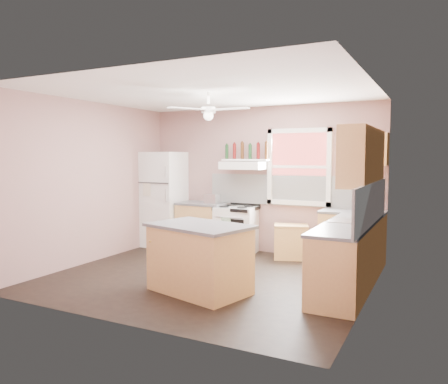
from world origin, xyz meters
The scene contains 32 objects.
floor centered at (0.00, 0.00, 0.00)m, with size 4.50×4.50×0.00m, color black.
ceiling centered at (0.00, 0.00, 2.70)m, with size 4.50×4.50×0.00m, color white.
wall_back centered at (0.00, 2.02, 1.35)m, with size 4.50×0.05×2.70m, color #926B66.
wall_right centered at (2.27, 0.00, 1.35)m, with size 0.05×4.00×2.70m, color #926B66.
wall_left centered at (-2.27, 0.00, 1.35)m, with size 0.05×4.00×2.70m, color #926B66.
backsplash_back centered at (0.45, 1.99, 1.18)m, with size 2.90×0.03×0.55m, color white.
backsplash_right centered at (2.23, 0.30, 1.18)m, with size 0.03×2.60×0.55m, color white.
window_view centered at (0.75, 1.98, 1.60)m, with size 1.00×0.02×1.20m, color maroon.
window_frame centered at (0.75, 1.96, 1.60)m, with size 1.16×0.07×1.36m, color white.
refrigerator centered at (-1.95, 1.66, 0.93)m, with size 0.79×0.77×1.87m, color white.
base_cabinet_left centered at (-1.06, 1.70, 0.43)m, with size 0.90×0.60×0.86m, color tan.
counter_left centered at (-1.06, 1.70, 0.88)m, with size 0.92×0.62×0.04m, color #505053.
toaster centered at (-0.81, 1.61, 0.99)m, with size 0.28×0.16×0.18m, color silver.
stove centered at (-0.34, 1.69, 0.43)m, with size 0.71×0.64×0.86m, color white.
range_hood centered at (-0.23, 1.75, 1.62)m, with size 0.78×0.50×0.14m, color white.
bottle_shelf centered at (-0.23, 1.87, 1.72)m, with size 0.90×0.26×0.03m, color white.
cart centered at (0.71, 1.69, 0.29)m, with size 0.58×0.39×0.58m, color tan.
base_cabinet_corner centered at (1.75, 1.70, 0.43)m, with size 1.00×0.60×0.86m, color tan.
base_cabinet_right centered at (1.95, 0.30, 0.43)m, with size 0.60×2.20×0.86m, color tan.
counter_corner centered at (1.75, 1.70, 0.88)m, with size 1.02×0.62×0.04m, color #505053.
counter_right centered at (1.94, 0.30, 0.88)m, with size 0.62×2.22×0.04m, color #505053.
sink centered at (1.94, 0.50, 0.90)m, with size 0.55×0.45×0.03m, color silver.
faucet centered at (2.10, 0.50, 0.97)m, with size 0.03×0.03×0.14m, color silver.
upper_cabinet_right centered at (2.08, 0.50, 1.78)m, with size 0.33×1.80×0.76m, color tan.
upper_cabinet_corner centered at (1.95, 1.83, 1.90)m, with size 0.60×0.33×0.52m, color tan.
paper_towel centered at (2.07, 1.86, 1.25)m, with size 0.12×0.12×0.26m, color white.
island centered at (0.22, -0.66, 0.43)m, with size 1.24×0.78×0.86m, color tan.
island_top centered at (0.22, -0.66, 0.88)m, with size 1.31×0.85×0.04m, color #505053.
ceiling_fan_hub centered at (0.00, 0.00, 2.45)m, with size 0.20×0.20×0.08m, color white.
soap_bottle centered at (2.13, 0.24, 1.01)m, with size 0.08×0.08×0.22m, color silver.
red_caddy centered at (2.04, 1.11, 0.95)m, with size 0.18×0.12×0.10m, color red.
wine_bottles centered at (-0.22, 1.87, 1.88)m, with size 0.86×0.06×0.31m.
Camera 1 is at (3.05, -5.55, 1.79)m, focal length 35.00 mm.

